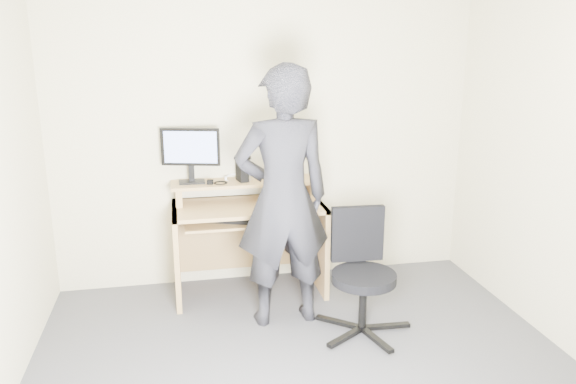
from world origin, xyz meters
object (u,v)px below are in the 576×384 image
object	(u,v)px
monitor	(190,150)
person	(283,198)
desk	(248,226)
office_chair	(361,268)

from	to	relation	value
monitor	person	bearing A→B (deg)	-33.89
person	monitor	bearing A→B (deg)	-52.48
monitor	person	world-z (taller)	person
desk	office_chair	xyz separation A→B (m)	(0.70, -0.85, -0.08)
office_chair	person	world-z (taller)	person
office_chair	desk	bearing A→B (deg)	132.51
monitor	office_chair	distance (m)	1.62
monitor	person	distance (m)	0.95
monitor	person	size ratio (longest dim) A/B	0.24
office_chair	person	bearing A→B (deg)	157.71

